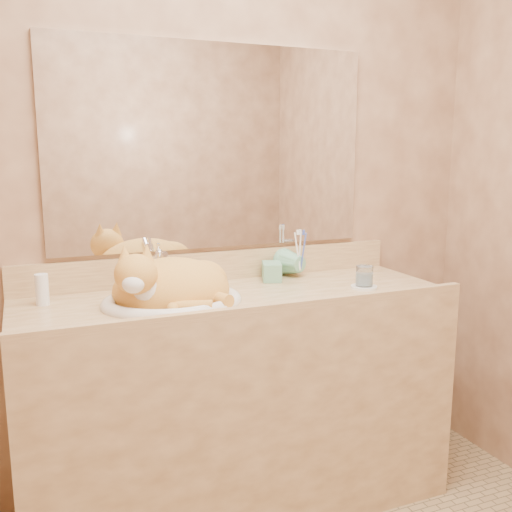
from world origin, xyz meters
name	(u,v)px	position (x,y,z in m)	size (l,w,h in m)	color
wall_back	(213,183)	(0.00, 1.00, 1.25)	(2.40, 0.02, 2.50)	brown
vanity_counter	(238,402)	(0.00, 0.72, 0.42)	(1.60, 0.55, 0.85)	#987044
mirror	(213,147)	(0.00, 0.99, 1.39)	(1.30, 0.02, 0.80)	white
sink_basin	(172,282)	(-0.25, 0.70, 0.93)	(0.48, 0.40, 0.15)	white
faucet	(160,269)	(-0.25, 0.89, 0.94)	(0.04, 0.12, 0.17)	white
cat	(168,283)	(-0.26, 0.72, 0.92)	(0.42, 0.34, 0.23)	#CA842E
soap_dispenser	(273,263)	(0.20, 0.84, 0.93)	(0.08, 0.08, 0.17)	#6BAC85
toothbrush_cup	(300,266)	(0.34, 0.89, 0.90)	(0.12, 0.12, 0.11)	#6BAC85
toothbrushes	(301,249)	(0.34, 0.89, 0.97)	(0.03, 0.03, 0.21)	white
saucer	(364,287)	(0.49, 0.63, 0.85)	(0.10, 0.10, 0.01)	white
water_glass	(364,276)	(0.49, 0.63, 0.90)	(0.07, 0.07, 0.08)	silver
lotion_bottle	(42,290)	(-0.67, 0.86, 0.90)	(0.05, 0.05, 0.11)	white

